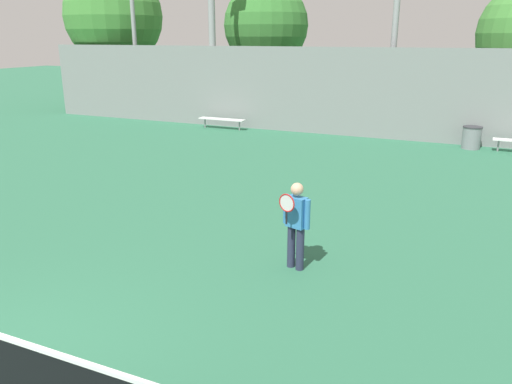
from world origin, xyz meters
The scene contains 8 objects.
tennis_player centered at (2.56, 4.54, 0.87)m, with size 0.52×0.47×1.55m.
bench_courtside_far centered at (-4.97, 16.16, 0.41)m, with size 2.11×0.40×0.44m.
light_pole_far_right centered at (-5.79, 16.99, 4.89)m, with size 0.90×0.60×8.58m.
light_pole_center_back centered at (1.87, 17.55, 5.17)m, with size 0.90×0.60×8.55m.
trash_bin centered at (5.07, 16.26, 0.40)m, with size 0.67×0.67×0.80m.
back_fence centered at (0.00, 16.84, 1.74)m, with size 29.02×0.06×3.47m.
tree_green_tall centered at (-12.80, 19.16, 4.85)m, with size 5.04×5.04×7.38m.
tree_green_broad centered at (-4.89, 20.87, 4.37)m, with size 4.15×4.15×6.46m.
Camera 1 is at (5.15, -2.97, 3.87)m, focal length 35.00 mm.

